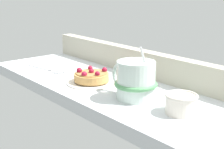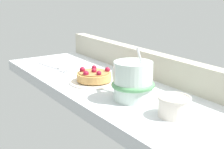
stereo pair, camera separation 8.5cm
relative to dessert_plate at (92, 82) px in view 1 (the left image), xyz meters
The scene contains 7 objects.
ground_plane 5.81cm from the dessert_plate, 40.18° to the left, with size 88.75×30.14×3.32cm, color silver.
window_rail_back 17.63cm from the dessert_plate, 76.01° to the left, with size 86.97×3.63×7.45cm, color #B2AD99.
dessert_plate is the anchor object (origin of this frame).
raspberry_tart 1.64cm from the dessert_plate, 103.85° to the right, with size 9.60×9.60×3.63cm.
coffee_mug 17.35cm from the dessert_plate, ahead, with size 13.73×10.32×12.88cm.
dessert_fork 22.12cm from the dessert_plate, behind, with size 17.83×4.51×0.60cm.
sugar_bowl 30.08cm from the dessert_plate, ahead, with size 7.05×7.05×4.32cm.
Camera 1 is at (67.84, -55.81, 27.01)cm, focal length 53.91 mm.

